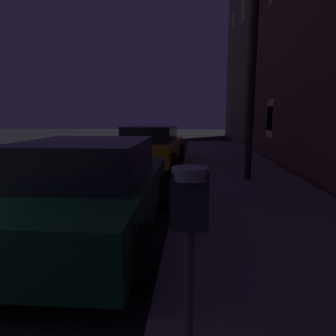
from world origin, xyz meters
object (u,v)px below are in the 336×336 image
object	(u,v)px
car_yellow_cab	(151,146)
street_lamp	(254,45)
parking_meter	(189,230)
car_green	(90,190)

from	to	relation	value
car_yellow_cab	street_lamp	world-z (taller)	street_lamp
parking_meter	car_green	size ratio (longest dim) A/B	0.33
parking_meter	street_lamp	xyz separation A→B (m)	(1.44, 6.17, 2.28)
parking_meter	car_green	xyz separation A→B (m)	(-1.48, 2.59, -0.47)
parking_meter	car_green	distance (m)	3.02
parking_meter	car_yellow_cab	bearing A→B (deg)	99.52
parking_meter	car_yellow_cab	world-z (taller)	parking_meter
car_green	street_lamp	bearing A→B (deg)	50.85
parking_meter	street_lamp	world-z (taller)	street_lamp
car_yellow_cab	street_lamp	size ratio (longest dim) A/B	0.94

